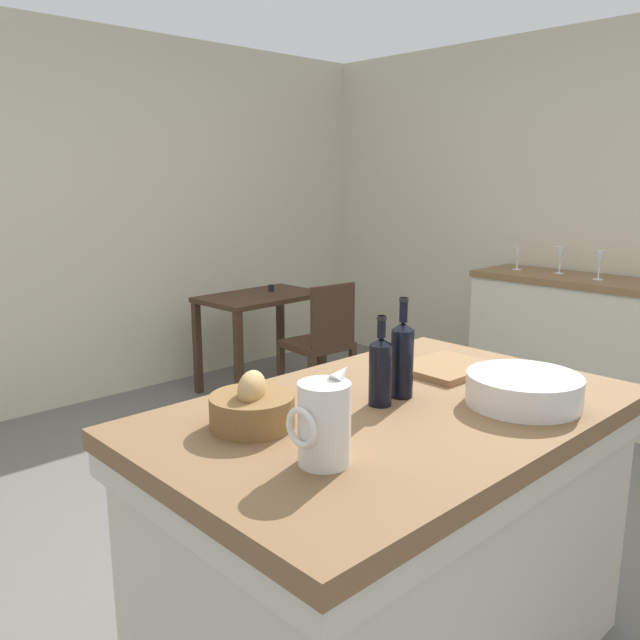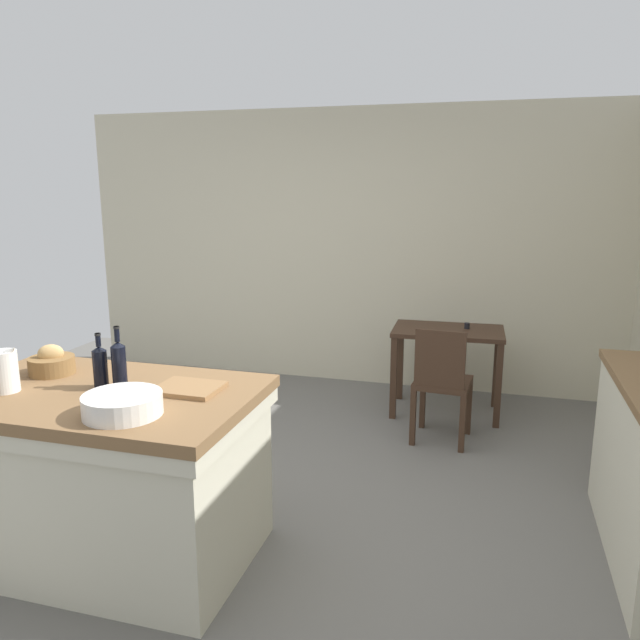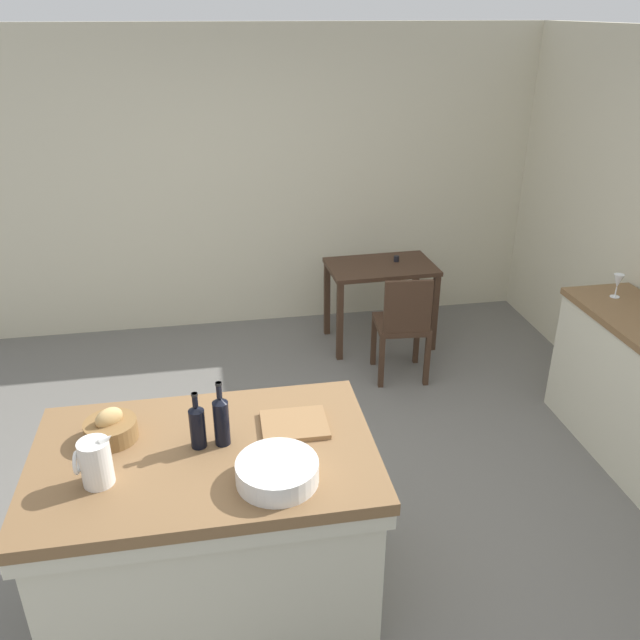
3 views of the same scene
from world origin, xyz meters
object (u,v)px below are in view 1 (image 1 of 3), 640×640
Objects in this scene: writing_desk at (261,310)px; wine_bottle_amber at (381,369)px; wash_bowl at (524,390)px; bread_basket at (252,408)px; pitcher at (324,423)px; wine_bottle_dark at (402,357)px; wine_glass_right at (518,254)px; wine_glass_middle at (561,255)px; cutting_board at (446,367)px; island_table at (392,530)px; side_cabinet at (572,344)px; wine_glass_left at (600,260)px; wooden_chair at (322,341)px.

wine_bottle_amber is at bearing -121.19° from writing_desk.
bread_basket reaches higher than wash_bowl.
pitcher is 0.56m from wine_bottle_dark.
wine_glass_middle is at bearing -81.29° from wine_glass_right.
island_table is at bearing -164.62° from cutting_board.
pitcher is at bearing -125.67° from writing_desk.
side_cabinet is 0.74m from wine_glass_right.
wine_glass_left is (-0.03, -0.15, 0.60)m from side_cabinet.
wine_bottle_dark is at bearing -162.96° from wine_glass_middle.
wine_bottle_dark reaches higher than writing_desk.
pitcher reaches higher than bread_basket.
wine_glass_middle is (2.82, 0.84, 0.05)m from wine_bottle_amber.
wooden_chair is 2.78× the size of wine_bottle_dark.
island_table is 6.22× the size of pitcher.
wine_glass_left is (3.15, 0.71, 0.06)m from pitcher.
island_table is at bearing -151.48° from wine_bottle_dark.
island_table is 3.05m from wine_glass_right.
cutting_board is at bearing 16.58° from pitcher.
wine_glass_left is 1.17× the size of wine_glass_right.
wine_glass_left reaches higher than island_table.
cutting_board is 2.56m from wine_glass_right.
wine_bottle_amber reaches higher than writing_desk.
wine_bottle_amber is at bearing -170.62° from cutting_board.
wash_bowl is at bearing -155.53° from wine_glass_middle.
wash_bowl is at bearing -54.87° from wine_bottle_dark.
side_cabinet is 5.54× the size of pitcher.
side_cabinet is 1.54× the size of wooden_chair.
wine_bottle_dark is at bearing 28.52° from island_table.
wooden_chair is 2.15m from cutting_board.
cutting_board reaches higher than writing_desk.
pitcher is (-0.44, -0.14, 0.52)m from island_table.
pitcher is at bearing -160.34° from wine_bottle_dark.
wooden_chair is 1.89m from wine_glass_left.
pitcher is at bearing -133.55° from wooden_chair.
cutting_board is (-1.09, -2.46, 0.30)m from writing_desk.
island_table reaches higher than wooden_chair.
wine_bottle_amber is 2.79m from wine_glass_left.
wine_glass_middle is (1.28, -1.04, 0.58)m from wooden_chair.
side_cabinet is 2.43m from cutting_board.
wine_bottle_dark is at bearing -127.47° from wooden_chair.
wine_bottle_dark is at bearing 125.13° from wash_bowl.
wine_bottle_amber is 1.48× the size of wine_glass_left.
wine_glass_middle is at bearing 69.98° from side_cabinet.
cutting_board is at bearing -168.79° from wine_glass_left.
wine_glass_right is at bearing 88.32° from side_cabinet.
side_cabinet is (2.74, 0.72, -0.01)m from island_table.
wash_bowl is (0.30, -0.26, 0.46)m from island_table.
cutting_board is at bearing -121.31° from wooden_chair.
island_table is at bearing -120.43° from writing_desk.
wooden_chair is 1.75m from wine_glass_middle.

